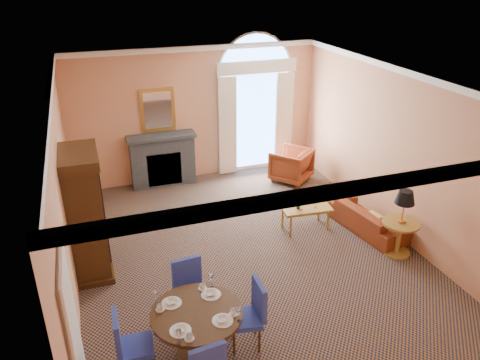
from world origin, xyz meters
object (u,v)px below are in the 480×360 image
object	(u,v)px
armchair	(291,165)
coffee_table	(306,208)
side_table	(402,216)
dining_table	(197,324)
armoire	(86,216)
sofa	(368,218)

from	to	relation	value
armchair	coffee_table	size ratio (longest dim) A/B	0.86
side_table	dining_table	bearing A→B (deg)	-163.21
armoire	coffee_table	size ratio (longest dim) A/B	2.16
sofa	armchair	size ratio (longest dim) A/B	1.99
dining_table	coffee_table	size ratio (longest dim) A/B	1.19
sofa	coffee_table	bearing A→B (deg)	59.03
armoire	sofa	bearing A→B (deg)	-4.44
armoire	side_table	world-z (taller)	armoire
dining_table	armchair	xyz separation A→B (m)	(3.58, 4.81, -0.17)
dining_table	coffee_table	distance (m)	3.88
armoire	dining_table	distance (m)	2.88
coffee_table	side_table	distance (m)	1.86
sofa	coffee_table	world-z (taller)	coffee_table
dining_table	armchair	size ratio (longest dim) A/B	1.38
dining_table	sofa	xyz separation A→B (m)	(4.04, 2.14, -0.31)
dining_table	armoire	bearing A→B (deg)	115.79
armchair	dining_table	bearing A→B (deg)	14.16
dining_table	sofa	distance (m)	4.58
sofa	side_table	size ratio (longest dim) A/B	1.39
armchair	side_table	world-z (taller)	side_table
armoire	dining_table	world-z (taller)	armoire
dining_table	side_table	size ratio (longest dim) A/B	0.96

